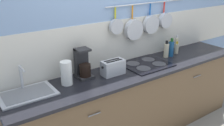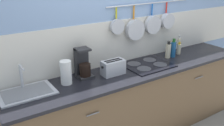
{
  "view_description": "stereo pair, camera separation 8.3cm",
  "coord_description": "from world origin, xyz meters",
  "views": [
    {
      "loc": [
        -1.83,
        -2.07,
        2.06
      ],
      "look_at": [
        -0.37,
        0.0,
        1.08
      ],
      "focal_mm": 40.0,
      "sensor_mm": 36.0,
      "label": 1
    },
    {
      "loc": [
        -1.76,
        -2.12,
        2.06
      ],
      "look_at": [
        -0.37,
        0.0,
        1.08
      ],
      "focal_mm": 40.0,
      "sensor_mm": 36.0,
      "label": 2
    }
  ],
  "objects": [
    {
      "name": "sink_basin",
      "position": [
        -1.28,
        0.11,
        0.95
      ],
      "size": [
        0.52,
        0.35,
        0.25
      ],
      "color": "#B7BABF",
      "rests_on": "countertop"
    },
    {
      "name": "bottle_olive_oil",
      "position": [
        0.82,
        0.12,
        1.01
      ],
      "size": [
        0.06,
        0.06,
        0.17
      ],
      "color": "#BFB799",
      "rests_on": "countertop"
    },
    {
      "name": "cabinet_base",
      "position": [
        0.0,
        -0.0,
        0.45
      ],
      "size": [
        3.12,
        0.57,
        0.9
      ],
      "color": "brown",
      "rests_on": "ground_plane"
    },
    {
      "name": "cooktop",
      "position": [
        0.17,
        0.04,
        0.94
      ],
      "size": [
        0.57,
        0.49,
        0.01
      ],
      "color": "black",
      "rests_on": "countertop"
    },
    {
      "name": "bottle_hot_sauce",
      "position": [
        0.74,
        0.18,
        1.01
      ],
      "size": [
        0.07,
        0.07,
        0.18
      ],
      "color": "navy",
      "rests_on": "countertop"
    },
    {
      "name": "wall_back",
      "position": [
        0.0,
        0.34,
        1.28
      ],
      "size": [
        7.2,
        0.16,
        2.6
      ],
      "color": "#84A3CC",
      "rests_on": "ground_plane"
    },
    {
      "name": "paper_towel_roll",
      "position": [
        -0.87,
        0.1,
        1.06
      ],
      "size": [
        0.12,
        0.12,
        0.25
      ],
      "color": "white",
      "rests_on": "countertop"
    },
    {
      "name": "coffee_maker",
      "position": [
        -0.64,
        0.17,
        1.06
      ],
      "size": [
        0.17,
        0.18,
        0.32
      ],
      "color": "#262628",
      "rests_on": "countertop"
    },
    {
      "name": "bottle_cooking_wine",
      "position": [
        0.58,
        0.1,
        1.03
      ],
      "size": [
        0.07,
        0.07,
        0.23
      ],
      "color": "#BFB799",
      "rests_on": "countertop"
    },
    {
      "name": "countertop",
      "position": [
        0.0,
        0.0,
        0.91
      ],
      "size": [
        3.16,
        0.6,
        0.03
      ],
      "color": "black",
      "rests_on": "cabinet_base"
    },
    {
      "name": "toaster",
      "position": [
        -0.34,
        0.03,
        1.01
      ],
      "size": [
        0.28,
        0.13,
        0.17
      ],
      "color": "#B7BABF",
      "rests_on": "countertop"
    },
    {
      "name": "bottle_vinegar",
      "position": [
        0.66,
        0.08,
        1.04
      ],
      "size": [
        0.07,
        0.07,
        0.25
      ],
      "color": "navy",
      "rests_on": "countertop"
    },
    {
      "name": "bottle_sesame_oil",
      "position": [
        0.88,
        0.19,
        1.04
      ],
      "size": [
        0.05,
        0.05,
        0.24
      ],
      "color": "#BFB799",
      "rests_on": "countertop"
    }
  ]
}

